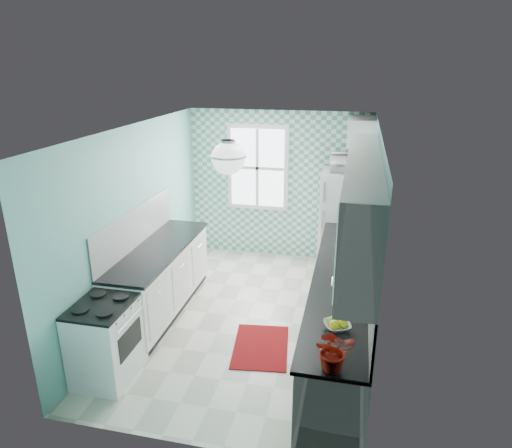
% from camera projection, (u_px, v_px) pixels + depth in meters
% --- Properties ---
extents(floor, '(3.00, 4.40, 0.02)m').
position_uv_depth(floor, '(248.00, 318.00, 6.10)').
color(floor, silver).
rests_on(floor, ground).
extents(ceiling, '(3.00, 4.40, 0.02)m').
position_uv_depth(ceiling, '(247.00, 128.00, 5.25)').
color(ceiling, white).
rests_on(ceiling, wall_back).
extents(wall_back, '(3.00, 0.02, 2.50)m').
position_uv_depth(wall_back, '(278.00, 186.00, 7.71)').
color(wall_back, '#70BDB4').
rests_on(wall_back, floor).
extents(wall_front, '(3.00, 0.02, 2.50)m').
position_uv_depth(wall_front, '(183.00, 325.00, 3.65)').
color(wall_front, '#70BDB4').
rests_on(wall_front, floor).
extents(wall_left, '(0.02, 4.40, 2.50)m').
position_uv_depth(wall_left, '(136.00, 222.00, 5.99)').
color(wall_left, '#70BDB4').
rests_on(wall_left, floor).
extents(wall_right, '(0.02, 4.40, 2.50)m').
position_uv_depth(wall_right, '(372.00, 240.00, 5.37)').
color(wall_right, '#70BDB4').
rests_on(wall_right, floor).
extents(accent_wall, '(3.00, 0.01, 2.50)m').
position_uv_depth(accent_wall, '(278.00, 186.00, 7.69)').
color(accent_wall, '#53A08B').
rests_on(accent_wall, wall_back).
extents(window, '(1.04, 0.05, 1.44)m').
position_uv_depth(window, '(258.00, 168.00, 7.63)').
color(window, white).
rests_on(window, wall_back).
extents(backsplash_right, '(0.02, 3.60, 0.51)m').
position_uv_depth(backsplash_right, '(370.00, 258.00, 5.02)').
color(backsplash_right, white).
rests_on(backsplash_right, wall_right).
extents(backsplash_left, '(0.02, 2.15, 0.51)m').
position_uv_depth(backsplash_left, '(135.00, 227.00, 5.93)').
color(backsplash_left, white).
rests_on(backsplash_left, wall_left).
extents(upper_cabinets_right, '(0.33, 3.20, 0.90)m').
position_uv_depth(upper_cabinets_right, '(361.00, 201.00, 4.63)').
color(upper_cabinets_right, white).
rests_on(upper_cabinets_right, wall_right).
extents(upper_cabinet_fridge, '(0.40, 0.74, 0.40)m').
position_uv_depth(upper_cabinet_fridge, '(361.00, 132.00, 6.75)').
color(upper_cabinet_fridge, white).
rests_on(upper_cabinet_fridge, wall_right).
extents(ceiling_light, '(0.34, 0.34, 0.35)m').
position_uv_depth(ceiling_light, '(228.00, 158.00, 4.58)').
color(ceiling_light, silver).
rests_on(ceiling_light, ceiling).
extents(base_cabinets_right, '(0.60, 3.60, 0.90)m').
position_uv_depth(base_cabinets_right, '(340.00, 314.00, 5.33)').
color(base_cabinets_right, white).
rests_on(base_cabinets_right, floor).
extents(countertop_right, '(0.63, 3.60, 0.04)m').
position_uv_depth(countertop_right, '(341.00, 278.00, 5.18)').
color(countertop_right, black).
rests_on(countertop_right, base_cabinets_right).
extents(base_cabinets_left, '(0.60, 2.15, 0.90)m').
position_uv_depth(base_cabinets_left, '(160.00, 281.00, 6.13)').
color(base_cabinets_left, white).
rests_on(base_cabinets_left, floor).
extents(countertop_left, '(0.63, 2.15, 0.04)m').
position_uv_depth(countertop_left, '(159.00, 249.00, 5.96)').
color(countertop_left, black).
rests_on(countertop_left, base_cabinets_left).
extents(fridge, '(0.71, 0.71, 1.64)m').
position_uv_depth(fridge, '(342.00, 222.00, 7.27)').
color(fridge, white).
rests_on(fridge, floor).
extents(stove, '(0.57, 0.72, 0.86)m').
position_uv_depth(stove, '(106.00, 339.00, 4.84)').
color(stove, silver).
rests_on(stove, floor).
extents(sink, '(0.47, 0.39, 0.53)m').
position_uv_depth(sink, '(346.00, 241.00, 6.19)').
color(sink, silver).
rests_on(sink, countertop_right).
extents(rug, '(0.75, 0.99, 0.01)m').
position_uv_depth(rug, '(261.00, 347.00, 5.47)').
color(rug, '#6C0C06').
rests_on(rug, floor).
extents(dish_towel, '(0.03, 0.21, 0.31)m').
position_uv_depth(dish_towel, '(320.00, 275.00, 6.23)').
color(dish_towel, '#48ADA7').
rests_on(dish_towel, base_cabinets_right).
extents(fruit_bowl, '(0.31, 0.31, 0.06)m').
position_uv_depth(fruit_bowl, '(337.00, 326.00, 4.15)').
color(fruit_bowl, white).
rests_on(fruit_bowl, countertop_right).
extents(potted_plant, '(0.38, 0.35, 0.35)m').
position_uv_depth(potted_plant, '(334.00, 350.00, 3.55)').
color(potted_plant, '#A8070B').
rests_on(potted_plant, countertop_right).
extents(soap_bottle, '(0.11, 0.11, 0.18)m').
position_uv_depth(soap_bottle, '(351.00, 227.00, 6.42)').
color(soap_bottle, '#80A1B2').
rests_on(soap_bottle, countertop_right).
extents(microwave, '(0.51, 0.36, 0.27)m').
position_uv_depth(microwave, '(346.00, 163.00, 6.95)').
color(microwave, white).
rests_on(microwave, fridge).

